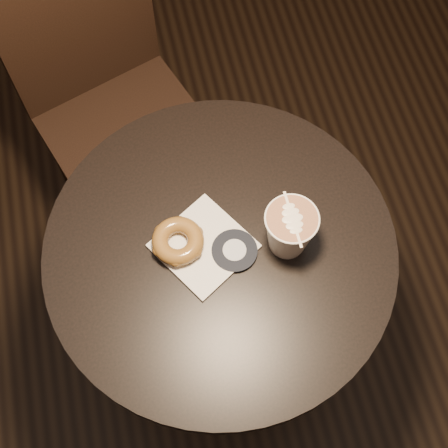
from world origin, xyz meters
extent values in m
plane|color=black|center=(0.00, 0.00, 0.00)|extent=(4.50, 4.50, 0.00)
cylinder|color=black|center=(0.00, 0.00, 0.73)|extent=(0.70, 0.70, 0.03)
cylinder|color=black|center=(0.00, 0.00, 0.37)|extent=(0.07, 0.07, 0.70)
cylinder|color=black|center=(0.00, 0.00, 0.01)|extent=(0.44, 0.44, 0.02)
cube|color=black|center=(-0.15, 0.51, 0.45)|extent=(0.51, 0.51, 0.04)
cube|color=black|center=(-0.21, 0.68, 0.74)|extent=(0.39, 0.17, 0.54)
cylinder|color=black|center=(-0.25, 0.29, 0.23)|extent=(0.04, 0.04, 0.45)
cylinder|color=black|center=(0.07, 0.40, 0.23)|extent=(0.04, 0.04, 0.45)
cylinder|color=black|center=(-0.36, 0.61, 0.23)|extent=(0.04, 0.04, 0.45)
cylinder|color=black|center=(-0.04, 0.73, 0.23)|extent=(0.04, 0.04, 0.45)
cube|color=silver|center=(-0.03, 0.01, 0.75)|extent=(0.22, 0.22, 0.01)
torus|color=brown|center=(-0.08, 0.02, 0.77)|extent=(0.10, 0.10, 0.03)
camera|label=1|loc=(-0.10, -0.46, 1.88)|focal=50.00mm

